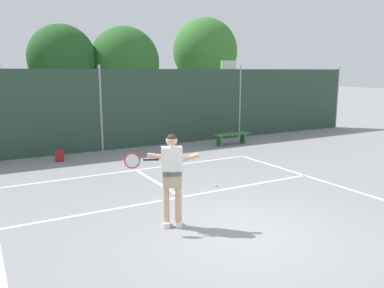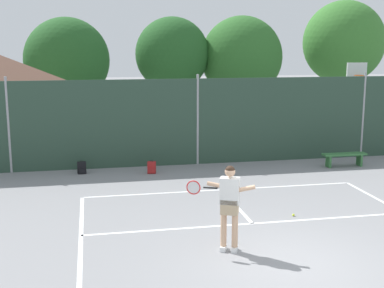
{
  "view_description": "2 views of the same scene",
  "coord_description": "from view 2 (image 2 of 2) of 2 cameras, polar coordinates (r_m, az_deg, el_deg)",
  "views": [
    {
      "loc": [
        -4.27,
        -5.6,
        3.03
      ],
      "look_at": [
        1.0,
        3.73,
        1.02
      ],
      "focal_mm": 36.54,
      "sensor_mm": 36.0,
      "label": 1
    },
    {
      "loc": [
        -3.79,
        -8.99,
        4.31
      ],
      "look_at": [
        -1.15,
        4.28,
        1.68
      ],
      "focal_mm": 48.25,
      "sensor_mm": 36.0,
      "label": 2
    }
  ],
  "objects": [
    {
      "name": "ground_plane",
      "position": [
        10.67,
        10.87,
        -13.06
      ],
      "size": [
        120.0,
        120.0,
        0.0
      ],
      "primitive_type": "plane",
      "color": "gray"
    },
    {
      "name": "court_markings",
      "position": [
        11.22,
        9.61,
        -11.76
      ],
      "size": [
        8.3,
        11.1,
        0.01
      ],
      "color": "white",
      "rests_on": "ground"
    },
    {
      "name": "chainlink_fence",
      "position": [
        18.59,
        0.63,
        2.47
      ],
      "size": [
        26.09,
        0.09,
        3.26
      ],
      "color": "#284233",
      "rests_on": "ground"
    },
    {
      "name": "basketball_hoop",
      "position": [
        22.97,
        17.58,
        5.49
      ],
      "size": [
        0.9,
        0.67,
        3.55
      ],
      "color": "#9E9EA3",
      "rests_on": "ground"
    },
    {
      "name": "treeline_backdrop",
      "position": [
        28.57,
        0.73,
        9.93
      ],
      "size": [
        24.68,
        4.26,
        6.77
      ],
      "color": "brown",
      "rests_on": "ground"
    },
    {
      "name": "tennis_player",
      "position": [
        10.83,
        4.11,
        -6.24
      ],
      "size": [
        1.37,
        0.55,
        1.85
      ],
      "color": "silver",
      "rests_on": "ground"
    },
    {
      "name": "tennis_ball",
      "position": [
        13.5,
        11.15,
        -7.7
      ],
      "size": [
        0.07,
        0.07,
        0.07
      ],
      "primitive_type": "sphere",
      "color": "#CCE033",
      "rests_on": "ground"
    },
    {
      "name": "backpack_black",
      "position": [
        17.83,
        -12.09,
        -2.61
      ],
      "size": [
        0.3,
        0.27,
        0.46
      ],
      "color": "black",
      "rests_on": "ground"
    },
    {
      "name": "backpack_red",
      "position": [
        17.53,
        -4.48,
        -2.63
      ],
      "size": [
        0.31,
        0.28,
        0.46
      ],
      "color": "maroon",
      "rests_on": "ground"
    },
    {
      "name": "courtside_bench",
      "position": [
        19.19,
        16.48,
        -1.35
      ],
      "size": [
        1.6,
        0.36,
        0.48
      ],
      "color": "#336B38",
      "rests_on": "ground"
    }
  ]
}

